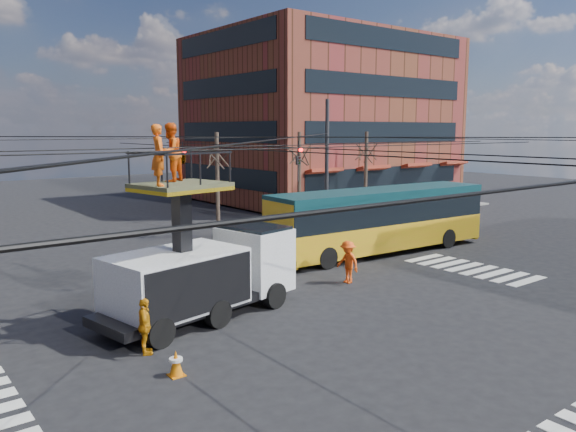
{
  "coord_description": "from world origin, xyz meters",
  "views": [
    {
      "loc": [
        -11.35,
        -14.25,
        6.14
      ],
      "look_at": [
        1.57,
        2.47,
        2.88
      ],
      "focal_mm": 35.0,
      "sensor_mm": 36.0,
      "label": 1
    }
  ],
  "objects_px": {
    "traffic_cone": "(176,363)",
    "utility_truck": "(202,255)",
    "flagger": "(348,262)",
    "worker_ground": "(145,326)",
    "city_bus": "(380,219)"
  },
  "relations": [
    {
      "from": "traffic_cone",
      "to": "utility_truck",
      "type": "bearing_deg",
      "value": 52.2
    },
    {
      "from": "traffic_cone",
      "to": "flagger",
      "type": "relative_size",
      "value": 0.39
    },
    {
      "from": "flagger",
      "to": "worker_ground",
      "type": "bearing_deg",
      "value": -79.18
    },
    {
      "from": "worker_ground",
      "to": "flagger",
      "type": "relative_size",
      "value": 0.93
    },
    {
      "from": "utility_truck",
      "to": "traffic_cone",
      "type": "bearing_deg",
      "value": -138.82
    },
    {
      "from": "traffic_cone",
      "to": "city_bus",
      "type": "bearing_deg",
      "value": 24.95
    },
    {
      "from": "traffic_cone",
      "to": "flagger",
      "type": "xyz_separation_m",
      "value": [
        9.44,
        3.67,
        0.53
      ]
    },
    {
      "from": "city_bus",
      "to": "worker_ground",
      "type": "distance_m",
      "value": 15.6
    },
    {
      "from": "utility_truck",
      "to": "city_bus",
      "type": "height_order",
      "value": "utility_truck"
    },
    {
      "from": "city_bus",
      "to": "flagger",
      "type": "bearing_deg",
      "value": -145.65
    },
    {
      "from": "city_bus",
      "to": "traffic_cone",
      "type": "xyz_separation_m",
      "value": [
        -14.69,
        -6.84,
        -1.39
      ]
    },
    {
      "from": "city_bus",
      "to": "worker_ground",
      "type": "xyz_separation_m",
      "value": [
        -14.73,
        -5.06,
        -0.92
      ]
    },
    {
      "from": "city_bus",
      "to": "traffic_cone",
      "type": "distance_m",
      "value": 16.26
    },
    {
      "from": "city_bus",
      "to": "flagger",
      "type": "height_order",
      "value": "city_bus"
    },
    {
      "from": "worker_ground",
      "to": "flagger",
      "type": "xyz_separation_m",
      "value": [
        9.48,
        1.89,
        0.06
      ]
    }
  ]
}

